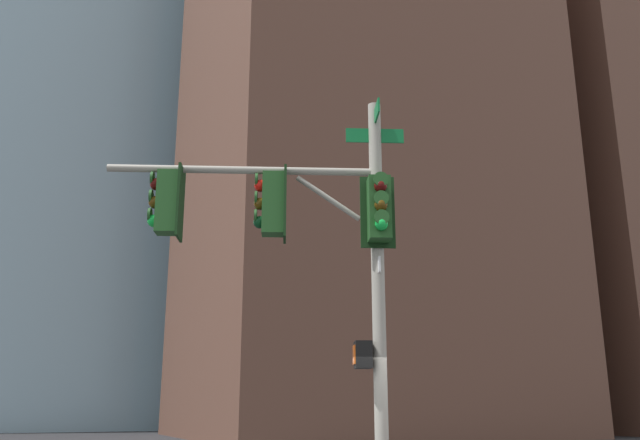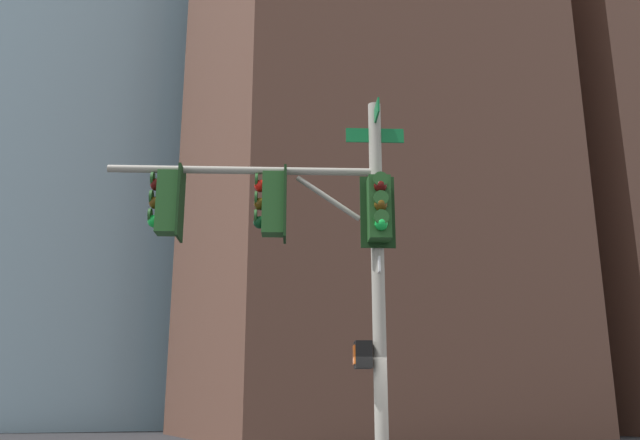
# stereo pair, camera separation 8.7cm
# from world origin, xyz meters

# --- Properties ---
(signal_pole_assembly) EXTENTS (4.46, 2.19, 6.62)m
(signal_pole_assembly) POSITION_xyz_m (1.13, -0.04, 4.34)
(signal_pole_assembly) COLOR #9E998C
(signal_pole_assembly) RESTS_ON ground_plane
(building_brick_nearside) EXTENTS (21.76, 17.60, 50.48)m
(building_brick_nearside) POSITION_xyz_m (-14.95, -28.83, 25.24)
(building_brick_nearside) COLOR brown
(building_brick_nearside) RESTS_ON ground_plane
(building_brick_midblock) EXTENTS (16.41, 15.11, 35.42)m
(building_brick_midblock) POSITION_xyz_m (-37.82, -28.17, 17.71)
(building_brick_midblock) COLOR brown
(building_brick_midblock) RESTS_ON ground_plane
(building_glass_tower) EXTENTS (33.03, 26.29, 84.51)m
(building_glass_tower) POSITION_xyz_m (-3.29, -56.62, 42.25)
(building_glass_tower) COLOR #8CB2C6
(building_glass_tower) RESTS_ON ground_plane
(building_brick_farside) EXTENTS (23.09, 15.14, 48.21)m
(building_brick_farside) POSITION_xyz_m (-35.66, -51.54, 24.10)
(building_brick_farside) COLOR brown
(building_brick_farside) RESTS_ON ground_plane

